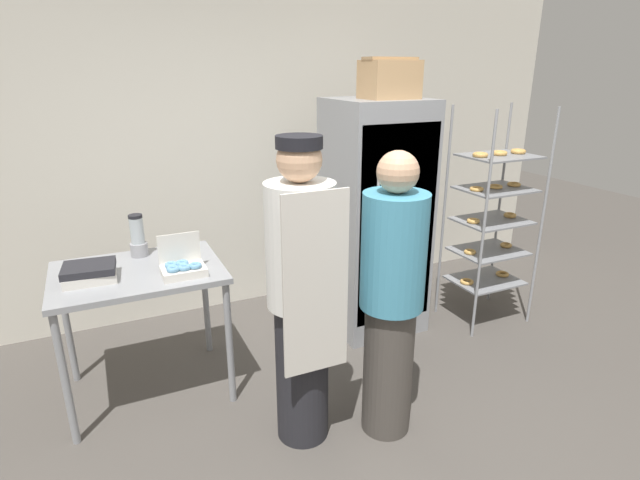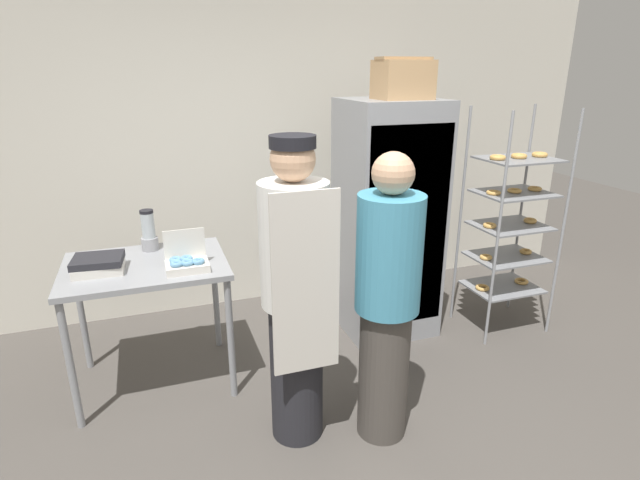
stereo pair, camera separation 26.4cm
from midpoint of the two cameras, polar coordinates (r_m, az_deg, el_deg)
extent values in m
plane|color=#4C4742|center=(2.97, 9.42, -25.20)|extent=(14.00, 14.00, 0.00)
cube|color=silver|center=(4.43, -4.80, 11.31)|extent=(6.40, 0.12, 2.92)
cube|color=gray|center=(3.99, 9.56, 2.27)|extent=(0.70, 0.68, 1.84)
cube|color=gray|center=(3.71, 11.98, 1.14)|extent=(0.65, 0.02, 1.51)
cylinder|color=silver|center=(3.59, 9.59, 1.12)|extent=(0.02, 0.02, 0.91)
cylinder|color=#93969B|center=(3.90, 21.53, 0.35)|extent=(0.02, 0.02, 1.79)
cylinder|color=#93969B|center=(4.31, 27.66, 1.19)|extent=(0.02, 0.02, 1.79)
cylinder|color=#93969B|center=(4.25, 17.47, 2.30)|extent=(0.02, 0.02, 1.79)
cylinder|color=#93969B|center=(4.63, 23.51, 2.92)|extent=(0.02, 0.02, 1.79)
cube|color=gray|center=(4.45, 21.70, -5.02)|extent=(0.55, 0.44, 0.01)
torus|color=#DBA351|center=(4.32, 19.77, -5.18)|extent=(0.11, 0.11, 0.03)
torus|color=#DBA351|center=(4.56, 23.60, -4.37)|extent=(0.11, 0.11, 0.03)
cube|color=gray|center=(4.35, 22.13, -1.83)|extent=(0.55, 0.44, 0.01)
torus|color=#DBA351|center=(4.22, 20.17, -1.88)|extent=(0.10, 0.10, 0.03)
torus|color=#DBA351|center=(4.47, 24.05, -1.24)|extent=(0.10, 0.10, 0.03)
cube|color=gray|center=(4.27, 22.57, 1.49)|extent=(0.55, 0.44, 0.01)
torus|color=#DBA351|center=(4.14, 20.58, 1.55)|extent=(0.10, 0.10, 0.03)
torus|color=#DBA351|center=(4.39, 24.51, 2.01)|extent=(0.10, 0.10, 0.03)
cube|color=gray|center=(4.20, 23.02, 4.93)|extent=(0.55, 0.44, 0.01)
torus|color=#DBA351|center=(4.07, 21.01, 5.06)|extent=(0.11, 0.11, 0.03)
torus|color=#DBA351|center=(4.20, 23.06, 5.20)|extent=(0.11, 0.11, 0.03)
torus|color=#DBA351|center=(4.33, 24.98, 5.32)|extent=(0.11, 0.11, 0.03)
cube|color=gray|center=(4.15, 23.49, 8.46)|extent=(0.55, 0.44, 0.01)
torus|color=#DBA351|center=(4.02, 21.46, 8.76)|extent=(0.12, 0.12, 0.03)
torus|color=#DBA351|center=(4.15, 23.54, 8.78)|extent=(0.12, 0.12, 0.03)
torus|color=#DBA351|center=(4.28, 25.48, 8.79)|extent=(0.12, 0.12, 0.03)
cube|color=gray|center=(3.34, -17.24, -2.90)|extent=(1.01, 0.76, 0.04)
cylinder|color=gray|center=(3.25, -24.53, -13.09)|extent=(0.04, 0.04, 0.84)
cylinder|color=gray|center=(3.27, -7.86, -11.24)|extent=(0.04, 0.04, 0.84)
cylinder|color=gray|center=(3.85, -23.82, -7.88)|extent=(0.04, 0.04, 0.84)
cylinder|color=gray|center=(3.86, -9.94, -6.35)|extent=(0.04, 0.04, 0.84)
cube|color=silver|center=(3.15, -12.61, -3.01)|extent=(0.26, 0.19, 0.05)
cube|color=silver|center=(3.20, -12.99, -0.43)|extent=(0.25, 0.01, 0.19)
torus|color=#669EC6|center=(3.10, -13.76, -2.70)|extent=(0.08, 0.08, 0.03)
torus|color=#669EC6|center=(3.10, -12.58, -2.56)|extent=(0.08, 0.08, 0.03)
torus|color=#669EC6|center=(3.11, -11.41, -2.43)|extent=(0.08, 0.08, 0.03)
torus|color=#669EC6|center=(3.16, -13.90, -2.25)|extent=(0.08, 0.08, 0.03)
torus|color=#669EC6|center=(3.17, -12.75, -2.12)|extent=(0.08, 0.08, 0.03)
cylinder|color=#99999E|center=(3.56, -16.87, -0.45)|extent=(0.11, 0.11, 0.09)
cylinder|color=#B2BCC1|center=(3.52, -17.07, 1.58)|extent=(0.09, 0.09, 0.17)
cylinder|color=black|center=(3.49, -17.23, 3.10)|extent=(0.09, 0.09, 0.02)
cube|color=silver|center=(3.28, -21.89, -2.98)|extent=(0.30, 0.25, 0.05)
cube|color=#232328|center=(3.27, -21.99, -2.19)|extent=(0.31, 0.26, 0.04)
cube|color=tan|center=(3.75, 11.55, 17.50)|extent=(0.38, 0.29, 0.27)
cube|color=#A58057|center=(3.75, 11.70, 19.68)|extent=(0.38, 0.15, 0.02)
cylinder|color=#232328|center=(2.94, -0.04, -14.66)|extent=(0.30, 0.30, 0.85)
cylinder|color=silver|center=(2.60, -0.05, -0.62)|extent=(0.37, 0.37, 0.67)
sphere|color=tan|center=(2.48, -0.05, 9.20)|extent=(0.23, 0.23, 0.23)
cube|color=beige|center=(2.48, 1.44, -5.28)|extent=(0.35, 0.02, 0.97)
cylinder|color=black|center=(2.47, -0.05, 11.17)|extent=(0.23, 0.23, 0.06)
cylinder|color=#47423D|center=(3.00, 9.87, -14.68)|extent=(0.29, 0.29, 0.81)
cylinder|color=teal|center=(2.67, 10.74, -1.62)|extent=(0.35, 0.35, 0.64)
sphere|color=tan|center=(2.55, 11.34, 7.45)|extent=(0.22, 0.22, 0.22)
camera|label=1|loc=(0.13, -87.43, 0.89)|focal=28.00mm
camera|label=2|loc=(0.13, 92.57, -0.89)|focal=28.00mm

